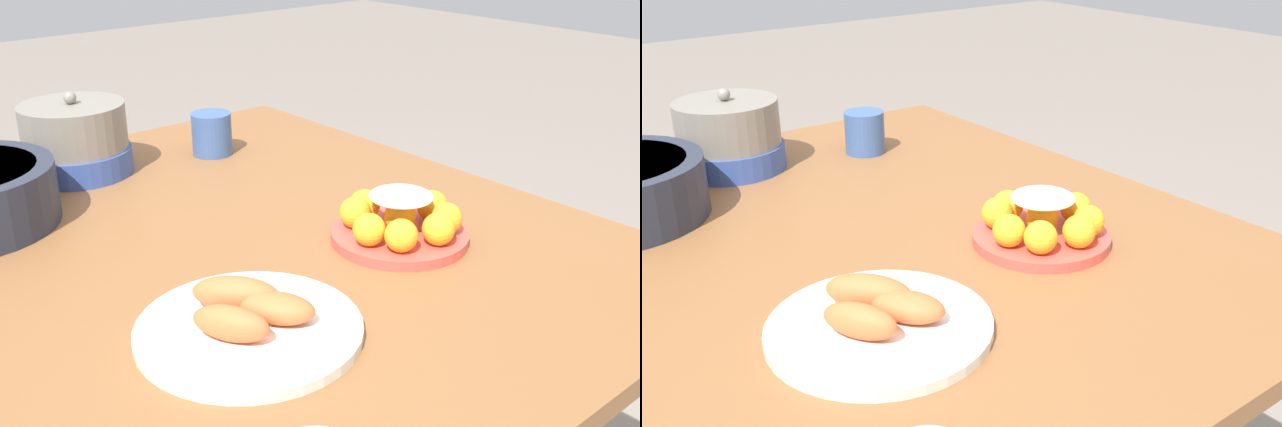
% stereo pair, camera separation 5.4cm
% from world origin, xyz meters
% --- Properties ---
extents(dining_table, '(1.21, 0.98, 0.71)m').
position_xyz_m(dining_table, '(0.00, 0.00, 0.62)').
color(dining_table, brown).
rests_on(dining_table, ground_plane).
extents(cake_plate, '(0.21, 0.21, 0.08)m').
position_xyz_m(cake_plate, '(-0.18, -0.17, 0.74)').
color(cake_plate, '#E04C42').
rests_on(cake_plate, dining_table).
extents(seafood_platter, '(0.28, 0.28, 0.06)m').
position_xyz_m(seafood_platter, '(-0.25, 0.16, 0.73)').
color(seafood_platter, silver).
rests_on(seafood_platter, dining_table).
extents(cup_near, '(0.08, 0.08, 0.09)m').
position_xyz_m(cup_near, '(0.36, -0.18, 0.76)').
color(cup_near, '#38568E').
rests_on(cup_near, dining_table).
extents(warming_pot, '(0.21, 0.21, 0.16)m').
position_xyz_m(warming_pot, '(0.43, 0.08, 0.78)').
color(warming_pot, '#334C99').
rests_on(warming_pot, dining_table).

